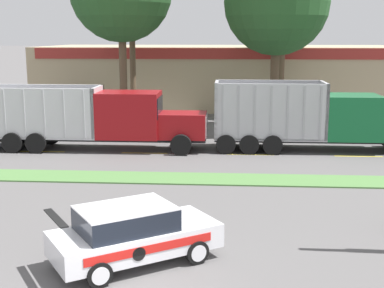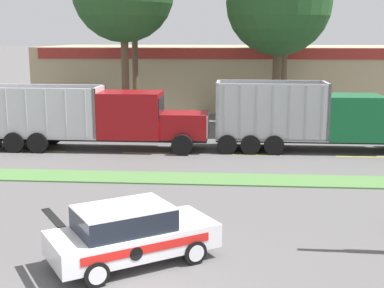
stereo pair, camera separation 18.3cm
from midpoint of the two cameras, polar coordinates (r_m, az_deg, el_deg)
The scene contains 10 objects.
grass_verge at distance 22.55m, azimuth -2.42°, elevation -3.67°, with size 120.00×1.83×0.06m, color #517F42.
centre_line_3 at distance 28.90m, azimuth -15.89°, elevation -0.77°, with size 2.40×0.14×0.01m, color yellow.
centre_line_4 at distance 27.54m, azimuth -5.26°, elevation -0.96°, with size 2.40×0.14×0.01m, color yellow.
centre_line_5 at distance 27.21m, azimuth 6.04°, elevation -1.13°, with size 2.40×0.14×0.01m, color yellow.
centre_line_6 at distance 27.94m, azimuth 17.18°, elevation -1.26°, with size 2.40×0.14×0.01m, color yellow.
dump_truck_lead at distance 28.33m, azimuth -8.89°, elevation 2.57°, with size 11.79×2.60×3.32m.
dump_truck_mid at distance 28.65m, azimuth 14.13°, elevation 2.43°, with size 10.32×2.76×3.58m.
rally_car at distance 14.35m, azimuth -6.72°, elevation -9.45°, with size 4.68×4.00×1.61m.
store_building_backdrop at distance 46.81m, azimuth 2.96°, elevation 7.32°, with size 29.86×12.10×5.03m.
tree_behind_centre at distance 39.61m, azimuth 9.51°, elevation 13.71°, with size 4.64×4.64×10.62m.
Camera 1 is at (2.37, -10.65, 5.93)m, focal length 50.00 mm.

